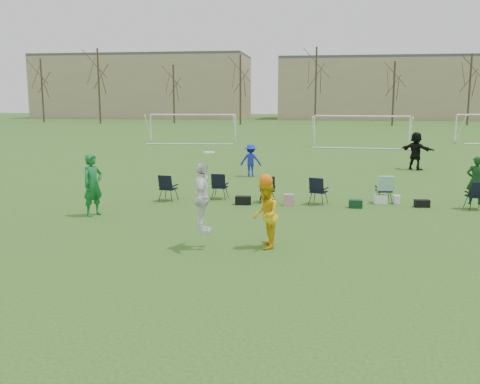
% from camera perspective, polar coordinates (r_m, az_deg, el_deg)
% --- Properties ---
extents(ground, '(260.00, 260.00, 0.00)m').
position_cam_1_polar(ground, '(11.58, 4.07, -8.62)').
color(ground, '#235219').
rests_on(ground, ground).
extents(fielder_green_near, '(0.75, 0.86, 1.98)m').
position_cam_1_polar(fielder_green_near, '(17.59, -15.42, 0.74)').
color(fielder_green_near, '#12672E').
rests_on(fielder_green_near, ground).
extents(fielder_blue, '(1.01, 0.58, 1.55)m').
position_cam_1_polar(fielder_blue, '(25.80, 1.16, 3.40)').
color(fielder_blue, '#1724B3').
rests_on(fielder_blue, ground).
extents(fielder_black, '(1.81, 1.62, 2.00)m').
position_cam_1_polar(fielder_black, '(29.74, 18.25, 4.19)').
color(fielder_black, black).
rests_on(fielder_black, ground).
extents(center_contest, '(2.18, 1.22, 2.41)m').
position_cam_1_polar(center_contest, '(13.19, -0.37, -1.56)').
color(center_contest, white).
rests_on(center_contest, ground).
extents(sideline_setup, '(11.37, 1.54, 1.79)m').
position_cam_1_polar(sideline_setup, '(19.21, 9.50, 0.29)').
color(sideline_setup, '#0F3716').
rests_on(sideline_setup, ground).
extents(goal_left, '(7.39, 0.76, 2.46)m').
position_cam_1_polar(goal_left, '(46.27, -5.07, 7.63)').
color(goal_left, white).
rests_on(goal_left, ground).
extents(goal_mid, '(7.40, 0.63, 2.46)m').
position_cam_1_polar(goal_mid, '(43.11, 12.84, 7.27)').
color(goal_mid, white).
rests_on(goal_mid, ground).
extents(tree_line, '(110.28, 3.28, 11.40)m').
position_cam_1_polar(tree_line, '(80.82, 8.24, 10.73)').
color(tree_line, '#382B21').
rests_on(tree_line, ground).
extents(building_row, '(126.00, 16.00, 13.00)m').
position_cam_1_polar(building_row, '(107.15, 11.88, 10.86)').
color(building_row, tan).
rests_on(building_row, ground).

